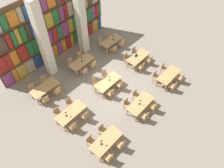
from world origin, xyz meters
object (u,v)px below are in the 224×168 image
Objects in this scene: chair_7 at (136,95)px; desk_lamp_3 at (109,77)px; chair_23 at (135,51)px; chair_26 at (57,91)px; reading_table_5 at (138,57)px; chair_31 at (81,56)px; desk_lamp_4 at (81,58)px; chair_11 at (164,68)px; chair_22 at (149,60)px; desk_lamp_5 at (113,37)px; chair_16 at (111,93)px; reading_table_3 at (71,113)px; chair_35 at (109,36)px; chair_28 at (84,72)px; chair_15 at (70,103)px; pillar_center at (81,19)px; chair_2 at (121,145)px; chair_18 at (120,85)px; chair_21 at (126,58)px; chair_29 at (71,62)px; chair_33 at (101,42)px; reading_table_8 at (111,41)px; chair_10 at (181,78)px; reading_table_6 at (45,88)px; chair_13 at (58,113)px; reading_table_4 at (108,82)px; reading_table_1 at (140,104)px; chair_5 at (127,103)px; chair_8 at (173,86)px; chair_0 at (109,158)px; chair_14 at (85,116)px; reading_table_0 at (106,141)px; reading_table_7 at (82,62)px; chair_12 at (73,126)px; reading_table_2 at (169,75)px; chair_1 at (90,141)px; desk_lamp_0 at (101,142)px; chair_20 at (141,67)px; laptop at (135,55)px; chair_9 at (156,76)px; pillar_left at (43,41)px; chair_34 at (122,43)px; chair_30 at (93,65)px; chair_25 at (33,88)px; chair_3 at (102,130)px; chair_32 at (114,49)px; desk_lamp_1 at (140,101)px; chair_4 at (145,116)px; chair_24 at (46,100)px; chair_19 at (105,75)px; chair_6 at (154,107)px.

desk_lamp_3 reaches higher than chair_7.
chair_23 and chair_26 have the same top height.
reading_table_5 is 2.24× the size of chair_31.
chair_11 is at bearing -52.62° from desk_lamp_4.
desk_lamp_5 is (-0.26, 3.59, 0.55)m from chair_22.
chair_23 is at bearing 17.73° from chair_16.
reading_table_3 is 2.24× the size of chair_35.
chair_15 is at bearing -152.28° from chair_28.
pillar_center is at bearing -18.11° from chair_35.
chair_22 is (6.89, 2.91, 0.00)m from chair_2.
chair_21 is at bearing 30.62° from chair_18.
chair_29 is 1.00× the size of chair_33.
chair_10 is at bearing -86.12° from reading_table_8.
chair_13 is at bearing -106.56° from reading_table_6.
reading_table_4 is at bearing 51.70° from chair_2.
reading_table_1 is 0.89m from chair_5.
chair_8 reaches higher than reading_table_1.
chair_0 is 6.80m from chair_8.
chair_26 is at bearing 139.97° from chair_10.
chair_14 is 6.03m from chair_21.
chair_18 is at bearing -55.05° from reading_table_4.
reading_table_0 and reading_table_7 have the same top height.
reading_table_2 is at bearing -16.03° from chair_12.
chair_1 is 7.35m from reading_table_2.
desk_lamp_0 is 4.82m from desk_lamp_3.
chair_16 is (2.43, -1.47, 0.00)m from chair_15.
reading_table_2 is (7.32, -0.63, 0.17)m from chair_1.
chair_22 and chair_28 have the same top height.
chair_28 is at bearing -18.16° from chair_23.
chair_5 and chair_20 have the same top height.
laptop is 3.41m from chair_33.
chair_9 is (5.80, 1.57, 0.00)m from chair_2.
pillar_left reaches higher than chair_5.
chair_5 is 6.16m from chair_34.
chair_8 is at bearing -68.58° from chair_30.
chair_25 is 1.00× the size of chair_30.
chair_11 is 2.77× the size of laptop.
chair_3 is 1.00× the size of chair_11.
reading_table_1 is 2.24× the size of chair_32.
chair_5 is at bearing 32.43° from chair_23.
reading_table_2 is 4.34m from desk_lamp_3.
desk_lamp_1 is 2.84m from desk_lamp_3.
chair_22 reaches higher than reading_table_4.
chair_4 is 1.00× the size of chair_20.
chair_26 is 2.52m from chair_28.
laptop is 7.47m from chair_24.
chair_19 is 3.81m from chair_34.
chair_6 is 1.00× the size of chair_29.
desk_lamp_1 is 2.23m from chair_16.
chair_4 is (2.48, -1.35, 0.00)m from chair_3.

